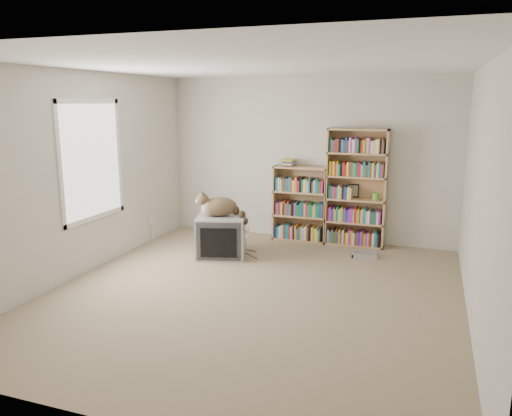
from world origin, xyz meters
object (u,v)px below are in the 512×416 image
(cat, at_px, (223,210))
(crt_tv, at_px, (221,236))
(bookcase_tall, at_px, (356,191))
(bookcase_short, at_px, (301,207))
(dvd_player, at_px, (364,255))

(cat, bearing_deg, crt_tv, 132.22)
(crt_tv, bearing_deg, bookcase_tall, 18.98)
(crt_tv, height_order, bookcase_short, bookcase_short)
(dvd_player, bearing_deg, bookcase_tall, 98.51)
(bookcase_short, relative_size, dvd_player, 3.64)
(bookcase_tall, relative_size, dvd_player, 5.49)
(cat, relative_size, bookcase_tall, 0.47)
(bookcase_short, distance_m, dvd_player, 1.32)
(crt_tv, height_order, dvd_player, crt_tv)
(crt_tv, xyz_separation_m, cat, (0.04, -0.01, 0.39))
(cat, distance_m, bookcase_tall, 2.03)
(bookcase_tall, relative_size, bookcase_short, 1.51)
(bookcase_tall, height_order, bookcase_short, bookcase_tall)
(crt_tv, xyz_separation_m, bookcase_tall, (1.67, 1.19, 0.55))
(bookcase_short, bearing_deg, crt_tv, -124.94)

